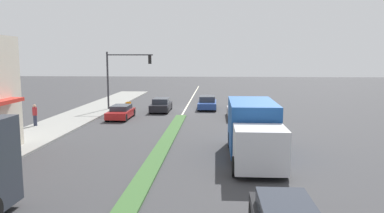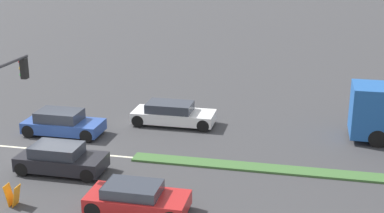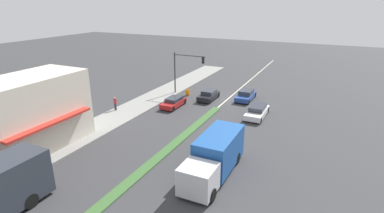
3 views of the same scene
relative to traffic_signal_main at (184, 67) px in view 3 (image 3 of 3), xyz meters
name	(u,v)px [view 3 (image 3 of 3)]	position (x,y,z in m)	size (l,w,h in m)	color
ground_plane	(154,161)	(-6.12, 17.37, -3.90)	(160.00, 160.00, 0.00)	#38383A
sidewalk_right	(68,142)	(2.88, 17.87, -3.84)	(4.00, 73.00, 0.12)	gray
lane_marking_center	(228,99)	(-6.12, -0.63, -3.90)	(0.16, 60.00, 0.01)	beige
building_corner_store	(27,114)	(4.57, 20.08, -0.65)	(5.56, 9.97, 6.26)	beige
traffic_signal_main	(184,67)	(0.00, 0.00, 0.00)	(4.59, 0.34, 5.60)	#333338
pedestrian	(115,103)	(4.29, 9.35, -2.94)	(0.34, 0.34, 1.61)	#282D42
warning_aframe_sign	(188,92)	(-0.63, 0.24, -3.47)	(0.45, 0.53, 0.84)	orange
delivery_truck	(215,156)	(-11.12, 16.91, -2.43)	(2.44, 7.50, 2.87)	silver
van_white	(257,111)	(-11.12, 3.98, -3.29)	(1.84, 4.54, 1.26)	silver
sedan_dark	(209,95)	(-3.92, 0.69, -3.29)	(1.75, 3.88, 1.28)	black
coupe_blue	(246,95)	(-8.32, -1.31, -3.27)	(1.83, 4.13, 1.32)	#284793
hatchback_red	(173,102)	(-1.12, 5.13, -3.34)	(1.73, 3.84, 1.15)	#AD1E1E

